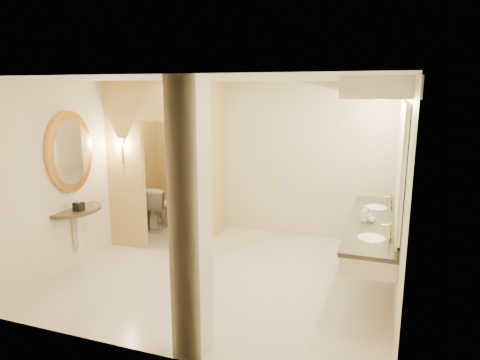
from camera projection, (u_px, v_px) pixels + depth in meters
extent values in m
plane|color=beige|center=(226.00, 274.00, 6.09)|extent=(4.50, 4.50, 0.00)
plane|color=white|center=(225.00, 79.00, 5.52)|extent=(4.50, 4.50, 0.00)
cube|color=beige|center=(266.00, 159.00, 7.65)|extent=(4.50, 0.02, 2.70)
cube|color=beige|center=(147.00, 224.00, 3.96)|extent=(4.50, 0.02, 2.70)
cube|color=beige|center=(89.00, 171.00, 6.54)|extent=(0.02, 4.00, 2.70)
cube|color=beige|center=(402.00, 194.00, 5.07)|extent=(0.02, 4.00, 2.70)
cube|color=#D0BC6D|center=(208.00, 163.00, 7.22)|extent=(0.10, 1.50, 2.70)
cube|color=#D0BC6D|center=(126.00, 167.00, 6.89)|extent=(0.65, 0.10, 2.70)
cube|color=#D0BC6D|center=(163.00, 101.00, 6.44)|extent=(0.80, 0.10, 0.60)
cube|color=beige|center=(183.00, 185.00, 6.96)|extent=(0.55, 0.65, 2.10)
cylinder|color=#BD923C|center=(122.00, 155.00, 6.79)|extent=(0.03, 0.03, 0.30)
cone|color=beige|center=(122.00, 142.00, 6.74)|extent=(0.14, 0.14, 0.14)
cube|color=beige|center=(374.00, 231.00, 5.67)|extent=(0.60, 2.60, 0.24)
cube|color=black|center=(374.00, 222.00, 5.64)|extent=(0.64, 2.64, 0.05)
cube|color=black|center=(397.00, 219.00, 5.54)|extent=(0.03, 2.60, 0.10)
ellipsoid|color=white|center=(371.00, 241.00, 5.00)|extent=(0.40, 0.44, 0.15)
cylinder|color=#BD923C|center=(390.00, 232.00, 4.91)|extent=(0.03, 0.03, 0.22)
ellipsoid|color=white|center=(376.00, 210.00, 6.30)|extent=(0.40, 0.44, 0.15)
cylinder|color=#BD923C|center=(391.00, 203.00, 6.20)|extent=(0.03, 0.03, 0.22)
cube|color=white|center=(401.00, 160.00, 5.38)|extent=(0.03, 2.60, 1.40)
cube|color=beige|center=(383.00, 88.00, 5.28)|extent=(0.75, 2.80, 0.22)
cylinder|color=black|center=(73.00, 209.00, 6.25)|extent=(0.89, 0.89, 0.05)
cube|color=beige|center=(77.00, 229.00, 6.30)|extent=(0.10, 0.10, 0.60)
cylinder|color=gold|center=(70.00, 152.00, 6.07)|extent=(0.07, 0.89, 0.89)
cylinder|color=white|center=(72.00, 152.00, 6.05)|extent=(0.02, 0.72, 0.72)
cube|color=beige|center=(191.00, 221.00, 4.03)|extent=(0.31, 0.31, 2.70)
cube|color=black|center=(79.00, 207.00, 6.08)|extent=(0.13, 0.13, 0.12)
imported|color=white|center=(159.00, 207.00, 8.04)|extent=(0.55, 0.84, 0.81)
imported|color=beige|center=(370.00, 216.00, 5.58)|extent=(0.07, 0.07, 0.15)
imported|color=silver|center=(372.00, 218.00, 5.53)|extent=(0.10, 0.10, 0.12)
imported|color=#C6B28C|center=(364.00, 214.00, 5.55)|extent=(0.11, 0.11, 0.23)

